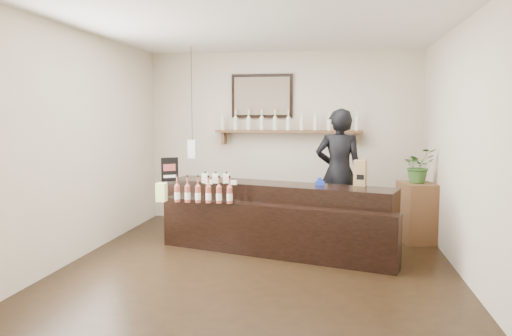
{
  "coord_description": "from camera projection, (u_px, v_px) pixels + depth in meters",
  "views": [
    {
      "loc": [
        0.87,
        -5.77,
        1.76
      ],
      "look_at": [
        -0.17,
        0.7,
        1.07
      ],
      "focal_mm": 35.0,
      "sensor_mm": 36.0,
      "label": 1
    }
  ],
  "objects": [
    {
      "name": "ground",
      "position": [
        261.0,
        262.0,
        5.99
      ],
      "size": [
        5.0,
        5.0,
        0.0
      ],
      "primitive_type": "plane",
      "color": "black",
      "rests_on": "ground"
    },
    {
      "name": "room_shell",
      "position": [
        261.0,
        120.0,
        5.81
      ],
      "size": [
        5.0,
        5.0,
        5.0
      ],
      "color": "beige",
      "rests_on": "ground"
    },
    {
      "name": "back_wall_decor",
      "position": [
        273.0,
        116.0,
        8.16
      ],
      "size": [
        2.66,
        0.96,
        1.69
      ],
      "color": "brown",
      "rests_on": "ground"
    },
    {
      "name": "counter",
      "position": [
        275.0,
        219.0,
        6.51
      ],
      "size": [
        3.13,
        1.68,
        1.02
      ],
      "color": "black",
      "rests_on": "ground"
    },
    {
      "name": "promo_sign",
      "position": [
        170.0,
        169.0,
        6.76
      ],
      "size": [
        0.21,
        0.14,
        0.33
      ],
      "color": "black",
      "rests_on": "counter"
    },
    {
      "name": "paper_bag",
      "position": [
        360.0,
        173.0,
        6.33
      ],
      "size": [
        0.17,
        0.15,
        0.33
      ],
      "color": "#977A48",
      "rests_on": "counter"
    },
    {
      "name": "tape_dispenser",
      "position": [
        320.0,
        182.0,
        6.4
      ],
      "size": [
        0.12,
        0.05,
        0.1
      ],
      "color": "#1A36B8",
      "rests_on": "counter"
    },
    {
      "name": "side_cabinet",
      "position": [
        417.0,
        212.0,
        6.94
      ],
      "size": [
        0.54,
        0.65,
        0.83
      ],
      "color": "brown",
      "rests_on": "ground"
    },
    {
      "name": "potted_plant",
      "position": [
        418.0,
        166.0,
        6.87
      ],
      "size": [
        0.56,
        0.53,
        0.48
      ],
      "primitive_type": "imported",
      "rotation": [
        0.0,
        0.0,
        0.48
      ],
      "color": "#335C24",
      "rests_on": "side_cabinet"
    },
    {
      "name": "shopkeeper",
      "position": [
        339.0,
        164.0,
        7.26
      ],
      "size": [
        0.78,
        0.52,
        2.1
      ],
      "primitive_type": "imported",
      "rotation": [
        0.0,
        0.0,
        3.17
      ],
      "color": "black",
      "rests_on": "ground"
    }
  ]
}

